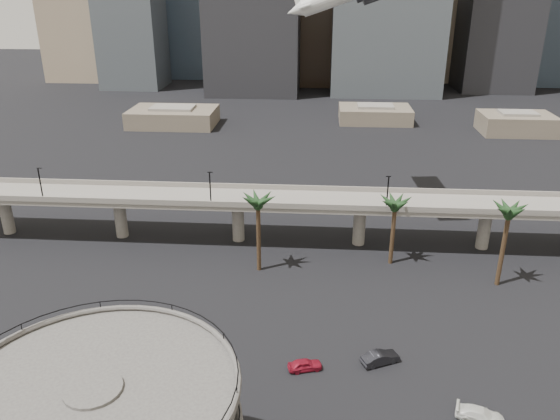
# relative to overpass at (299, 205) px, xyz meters

# --- Properties ---
(overpass) EXTENTS (130.00, 9.30, 14.70)m
(overpass) POSITION_rel_overpass_xyz_m (0.00, 0.00, 0.00)
(overpass) COLOR slate
(overpass) RESTS_ON ground
(palm_trees) EXTENTS (42.40, 10.40, 14.00)m
(palm_trees) POSITION_rel_overpass_xyz_m (14.02, -10.35, 4.09)
(palm_trees) COLOR #41301C
(palm_trees) RESTS_ON ground
(low_buildings) EXTENTS (135.00, 27.50, 6.80)m
(low_buildings) POSITION_rel_overpass_xyz_m (6.89, 87.30, -4.48)
(low_buildings) COLOR brown
(low_buildings) RESTS_ON ground
(car_a) EXTENTS (4.51, 2.77, 1.43)m
(car_a) POSITION_rel_overpass_xyz_m (2.37, -35.75, -6.62)
(car_a) COLOR maroon
(car_a) RESTS_ON ground
(car_b) EXTENTS (5.21, 3.65, 1.63)m
(car_b) POSITION_rel_overpass_xyz_m (11.74, -33.82, -6.53)
(car_b) COLOR black
(car_b) RESTS_ON ground
(car_c) EXTENTS (5.60, 3.48, 1.51)m
(car_c) POSITION_rel_overpass_xyz_m (21.66, -42.80, -6.58)
(car_c) COLOR white
(car_c) RESTS_ON ground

